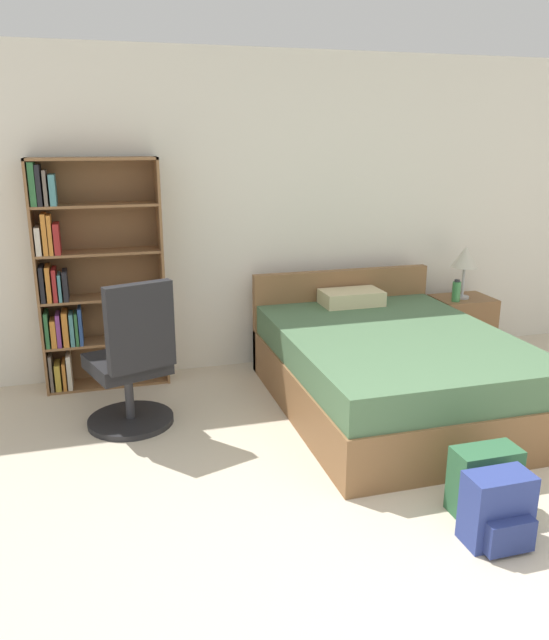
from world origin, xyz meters
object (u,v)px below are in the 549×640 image
at_px(bookshelf, 85,277).
at_px(backpack_blue, 498,511).
at_px(nightstand, 461,326).
at_px(water_bottle, 456,291).
at_px(bed, 389,367).
at_px(table_lamp, 465,258).
at_px(backpack_green, 485,483).
at_px(office_chair, 132,367).

bearing_deg(bookshelf, backpack_blue, -54.53).
distance_m(nightstand, water_bottle, 0.40).
xyz_separation_m(water_bottle, backpack_blue, (-1.21, -2.42, -0.45)).
bearing_deg(bed, table_lamp, 37.22).
bearing_deg(water_bottle, backpack_green, -117.23).
bearing_deg(table_lamp, backpack_blue, -117.92).
bearing_deg(backpack_blue, backpack_green, 69.45).
relative_size(bed, office_chair, 1.99).
relative_size(nightstand, water_bottle, 2.73).
distance_m(bed, office_chair, 1.84).
height_order(table_lamp, backpack_green, table_lamp).
relative_size(water_bottle, backpack_green, 0.53).
xyz_separation_m(nightstand, backpack_blue, (-1.35, -2.52, -0.09)).
distance_m(nightstand, backpack_blue, 2.86).
distance_m(bookshelf, backpack_blue, 3.35).
bearing_deg(office_chair, table_lamp, 13.90).
distance_m(bookshelf, water_bottle, 3.13).
relative_size(bookshelf, bed, 0.85).
height_order(bed, water_bottle, bed).
relative_size(bed, backpack_blue, 5.71).
bearing_deg(backpack_green, office_chair, 138.18).
distance_m(bookshelf, nightstand, 3.31).
distance_m(table_lamp, backpack_green, 2.68).
height_order(bed, table_lamp, table_lamp).
bearing_deg(water_bottle, bookshelf, 175.43).
xyz_separation_m(bed, office_chair, (-1.83, 0.12, 0.15)).
xyz_separation_m(office_chair, water_bottle, (2.83, 0.64, 0.18)).
relative_size(bookshelf, backpack_green, 4.85).
relative_size(bookshelf, backpack_blue, 4.86).
bearing_deg(nightstand, office_chair, -165.97).
xyz_separation_m(bed, nightstand, (1.14, 0.86, -0.03)).
height_order(office_chair, nightstand, office_chair).
bearing_deg(water_bottle, office_chair, -167.20).
height_order(table_lamp, backpack_blue, table_lamp).
relative_size(bookshelf, office_chair, 1.69).
relative_size(bookshelf, water_bottle, 9.11).
bearing_deg(office_chair, bed, -3.74).
xyz_separation_m(bookshelf, table_lamp, (3.23, -0.16, 0.01)).
bearing_deg(table_lamp, nightstand, 27.41).
distance_m(bookshelf, backpack_green, 3.22).
bearing_deg(bed, backpack_blue, -97.18).
relative_size(table_lamp, backpack_blue, 1.27).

